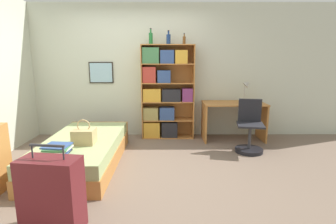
% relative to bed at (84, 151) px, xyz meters
% --- Properties ---
extents(ground_plane, '(14.00, 14.00, 0.00)m').
position_rel_bed_xyz_m(ground_plane, '(0.67, -0.02, -0.20)').
color(ground_plane, '#756051').
extents(wall_back, '(10.00, 0.09, 2.60)m').
position_rel_bed_xyz_m(wall_back, '(0.66, 1.56, 1.10)').
color(wall_back, beige).
rests_on(wall_back, ground_plane).
extents(bed, '(1.03, 2.08, 0.40)m').
position_rel_bed_xyz_m(bed, '(0.00, 0.00, 0.00)').
color(bed, '#B77538').
rests_on(bed, ground_plane).
extents(handbag, '(0.29, 0.25, 0.34)m').
position_rel_bed_xyz_m(handbag, '(0.11, -0.26, 0.31)').
color(handbag, tan).
rests_on(handbag, bed).
extents(book_stack_on_bed, '(0.32, 0.35, 0.12)m').
position_rel_bed_xyz_m(book_stack_on_bed, '(-0.09, -0.67, 0.26)').
color(book_stack_on_bed, '#232328').
rests_on(book_stack_on_bed, bed).
extents(suitcase, '(0.56, 0.34, 0.82)m').
position_rel_bed_xyz_m(suitcase, '(0.20, -1.55, 0.15)').
color(suitcase, '#5B191E').
rests_on(suitcase, ground_plane).
extents(bookcase, '(1.01, 0.31, 1.81)m').
position_rel_bed_xyz_m(bookcase, '(1.18, 1.35, 0.69)').
color(bookcase, '#B77538').
rests_on(bookcase, ground_plane).
extents(bottle_green, '(0.07, 0.07, 0.29)m').
position_rel_bed_xyz_m(bottle_green, '(0.94, 1.36, 1.72)').
color(bottle_green, '#1E6B2D').
rests_on(bottle_green, bookcase).
extents(bottle_brown, '(0.08, 0.08, 0.26)m').
position_rel_bed_xyz_m(bottle_brown, '(1.28, 1.36, 1.71)').
color(bottle_brown, navy).
rests_on(bottle_brown, bookcase).
extents(bottle_clear, '(0.06, 0.06, 0.20)m').
position_rel_bed_xyz_m(bottle_clear, '(1.57, 1.32, 1.69)').
color(bottle_clear, brown).
rests_on(bottle_clear, bookcase).
extents(desk, '(1.16, 0.62, 0.73)m').
position_rel_bed_xyz_m(desk, '(2.52, 1.20, 0.31)').
color(desk, '#B77538').
rests_on(desk, ground_plane).
extents(desk_lamp, '(0.21, 0.16, 0.44)m').
position_rel_bed_xyz_m(desk_lamp, '(2.77, 1.29, 0.81)').
color(desk_lamp, '#ADA89E').
rests_on(desk_lamp, desk).
extents(desk_chair, '(0.49, 0.49, 0.88)m').
position_rel_bed_xyz_m(desk_chair, '(2.64, 0.53, 0.09)').
color(desk_chair, black).
rests_on(desk_chair, ground_plane).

